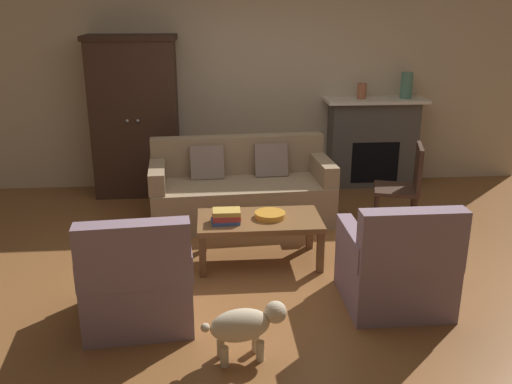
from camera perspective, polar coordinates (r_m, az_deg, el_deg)
name	(u,v)px	position (r m, az deg, el deg)	size (l,w,h in m)	color
ground_plane	(271,266)	(5.08, 1.54, -7.54)	(9.60, 9.60, 0.00)	brown
back_wall	(250,74)	(7.15, -0.66, 11.87)	(7.20, 0.10, 2.80)	beige
fireplace	(372,142)	(7.33, 11.74, 5.04)	(1.26, 0.48, 1.12)	#4C4947
armoire	(135,117)	(6.93, -12.16, 7.51)	(1.06, 0.57, 1.90)	#382319
couch	(241,191)	(6.07, -1.54, 0.13)	(1.96, 0.96, 0.86)	#937A5B
coffee_table	(259,224)	(5.03, 0.34, -3.26)	(1.10, 0.60, 0.42)	brown
fruit_bowl	(270,215)	(5.01, 1.47, -2.35)	(0.28, 0.28, 0.05)	orange
book_stack	(226,216)	(4.90, -3.05, -2.48)	(0.26, 0.19, 0.12)	#38569E
mantel_vase_terracotta	(362,91)	(7.14, 10.71, 10.05)	(0.12, 0.12, 0.19)	#A86042
mantel_vase_jade	(406,85)	(7.30, 15.05, 10.43)	(0.15, 0.15, 0.32)	slate
armchair_near_left	(138,282)	(4.22, -11.89, -8.96)	(0.83, 0.83, 0.88)	gray
armchair_near_right	(396,268)	(4.47, 14.08, -7.48)	(0.78, 0.77, 0.88)	gray
side_chair_wooden	(406,182)	(5.91, 14.99, 0.97)	(0.54, 0.54, 0.90)	#382319
dog	(245,325)	(3.76, -1.12, -13.39)	(0.57, 0.27, 0.39)	beige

